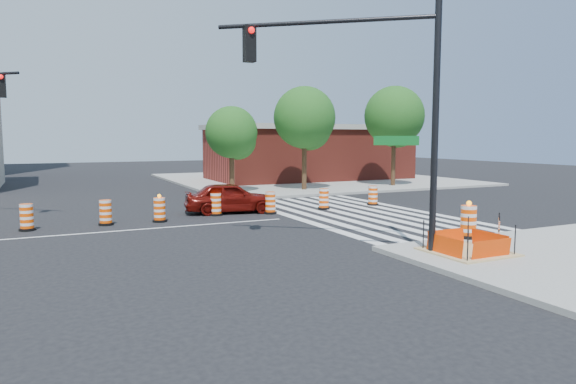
# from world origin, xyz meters

# --- Properties ---
(ground) EXTENTS (120.00, 120.00, 0.00)m
(ground) POSITION_xyz_m (0.00, 0.00, 0.00)
(ground) COLOR black
(ground) RESTS_ON ground
(sidewalk_ne) EXTENTS (22.00, 22.00, 0.15)m
(sidewalk_ne) POSITION_xyz_m (18.00, 18.00, 0.07)
(sidewalk_ne) COLOR gray
(sidewalk_ne) RESTS_ON ground
(crosswalk_east) EXTENTS (6.75, 13.50, 0.01)m
(crosswalk_east) POSITION_xyz_m (10.95, 0.00, 0.01)
(crosswalk_east) COLOR silver
(crosswalk_east) RESTS_ON ground
(lane_centerline) EXTENTS (14.00, 0.12, 0.01)m
(lane_centerline) POSITION_xyz_m (0.00, 0.00, 0.01)
(lane_centerline) COLOR silver
(lane_centerline) RESTS_ON ground
(excavation_pit) EXTENTS (2.20, 2.20, 0.90)m
(excavation_pit) POSITION_xyz_m (9.00, -9.00, 0.22)
(excavation_pit) COLOR tan
(excavation_pit) RESTS_ON ground
(brick_storefront) EXTENTS (16.50, 8.50, 4.60)m
(brick_storefront) POSITION_xyz_m (18.00, 18.00, 2.32)
(brick_storefront) COLOR maroon
(brick_storefront) RESTS_ON ground
(red_coupe) EXTENTS (4.51, 2.46, 1.46)m
(red_coupe) POSITION_xyz_m (5.72, 2.74, 0.73)
(red_coupe) COLOR #5E0C08
(red_coupe) RESTS_ON ground
(signal_pole_se) EXTENTS (5.30, 4.24, 8.78)m
(signal_pole_se) POSITION_xyz_m (6.67, -7.33, 5.37)
(signal_pole_se) COLOR black
(signal_pole_se) RESTS_ON ground
(pit_drum) EXTENTS (0.65, 0.65, 1.28)m
(pit_drum) POSITION_xyz_m (10.67, -7.34, 0.68)
(pit_drum) COLOR black
(pit_drum) RESTS_ON ground
(barricade) EXTENTS (0.64, 0.60, 0.98)m
(barricade) POSITION_xyz_m (10.70, -8.60, 0.69)
(barricade) COLOR #FF4D05
(barricade) RESTS_ON ground
(tree_north_c) EXTENTS (3.29, 3.23, 5.50)m
(tree_north_c) POSITION_xyz_m (8.50, 10.28, 3.69)
(tree_north_c) COLOR #382314
(tree_north_c) RESTS_ON ground
(tree_north_d) EXTENTS (4.05, 4.05, 6.88)m
(tree_north_d) POSITION_xyz_m (13.38, 9.88, 4.62)
(tree_north_d) COLOR #382314
(tree_north_d) RESTS_ON ground
(tree_north_e) EXTENTS (4.23, 4.23, 7.19)m
(tree_north_e) POSITION_xyz_m (20.48, 9.73, 4.83)
(tree_north_e) COLOR #382314
(tree_north_e) RESTS_ON ground
(median_drum_3) EXTENTS (0.60, 0.60, 1.02)m
(median_drum_3) POSITION_xyz_m (-2.84, 1.61, 0.48)
(median_drum_3) COLOR black
(median_drum_3) RESTS_ON ground
(median_drum_4) EXTENTS (0.60, 0.60, 1.02)m
(median_drum_4) POSITION_xyz_m (0.01, 1.62, 0.48)
(median_drum_4) COLOR black
(median_drum_4) RESTS_ON ground
(median_drum_5) EXTENTS (0.60, 0.60, 1.18)m
(median_drum_5) POSITION_xyz_m (2.15, 1.49, 0.49)
(median_drum_5) COLOR black
(median_drum_5) RESTS_ON ground
(median_drum_6) EXTENTS (0.60, 0.60, 1.02)m
(median_drum_6) POSITION_xyz_m (4.84, 2.20, 0.48)
(median_drum_6) COLOR black
(median_drum_6) RESTS_ON ground
(median_drum_7) EXTENTS (0.60, 0.60, 1.02)m
(median_drum_7) POSITION_xyz_m (7.30, 1.63, 0.48)
(median_drum_7) COLOR black
(median_drum_7) RESTS_ON ground
(median_drum_8) EXTENTS (0.60, 0.60, 1.02)m
(median_drum_8) POSITION_xyz_m (10.29, 1.84, 0.48)
(median_drum_8) COLOR black
(median_drum_8) RESTS_ON ground
(median_drum_9) EXTENTS (0.60, 0.60, 1.02)m
(median_drum_9) POSITION_xyz_m (13.34, 2.02, 0.48)
(median_drum_9) COLOR black
(median_drum_9) RESTS_ON ground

